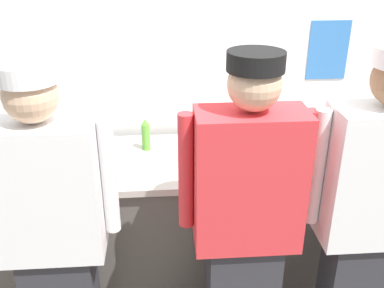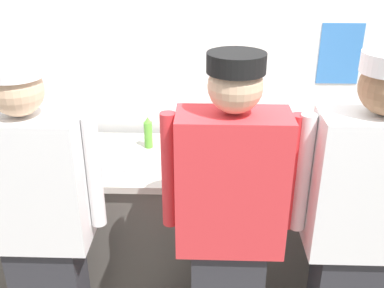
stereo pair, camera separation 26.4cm
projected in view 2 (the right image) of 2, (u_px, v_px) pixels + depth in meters
name	position (u px, v px, depth m)	size (l,w,h in m)	color
wall_back	(208.00, 73.00, 2.95)	(4.39, 0.11, 2.62)	white
prep_counter	(205.00, 222.00, 2.86)	(2.80, 0.72, 0.92)	#56514C
chef_near_left	(41.00, 224.00, 2.09)	(0.61, 0.24, 1.70)	#2D2D33
chef_center	(230.00, 226.00, 2.04)	(0.62, 0.24, 1.73)	#2D2D33
chef_far_right	(361.00, 230.00, 2.00)	(0.62, 0.24, 1.74)	#2D2D33
plate_stack_front	(228.00, 163.00, 2.57)	(0.22, 0.22, 0.05)	white
plate_stack_rear	(37.00, 162.00, 2.57)	(0.22, 0.22, 0.05)	white
mixing_bowl_steel	(375.00, 156.00, 2.59)	(0.40, 0.40, 0.10)	#B7BABF
sheet_tray	(99.00, 156.00, 2.67)	(0.45, 0.29, 0.02)	#B7BABF
squeeze_bottle_primary	(266.00, 146.00, 2.62)	(0.06, 0.06, 0.19)	orange
squeeze_bottle_secondary	(149.00, 133.00, 2.77)	(0.05, 0.05, 0.20)	#56A333
squeeze_bottle_spare	(319.00, 148.00, 2.58)	(0.06, 0.06, 0.20)	#56A333
ramekin_yellow_sauce	(204.00, 142.00, 2.82)	(0.10, 0.10, 0.05)	white
ramekin_green_sauce	(4.00, 163.00, 2.58)	(0.08, 0.08, 0.04)	white
deli_cup	(258.00, 168.00, 2.45)	(0.09, 0.09, 0.10)	white
chefs_knife	(47.00, 146.00, 2.82)	(0.27, 0.03, 0.02)	#B7BABF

